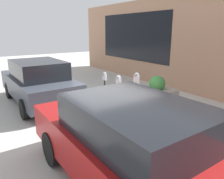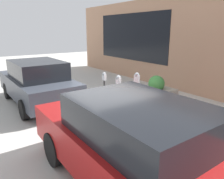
# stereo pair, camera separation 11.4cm
# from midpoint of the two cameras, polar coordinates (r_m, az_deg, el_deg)

# --- Properties ---
(ground_plane) EXTENTS (40.00, 40.00, 0.00)m
(ground_plane) POSITION_cam_midpoint_polar(r_m,az_deg,el_deg) (7.30, -0.28, -6.82)
(ground_plane) COLOR beige
(curb_strip) EXTENTS (19.00, 0.16, 0.04)m
(curb_strip) POSITION_cam_midpoint_polar(r_m,az_deg,el_deg) (7.25, -0.81, -6.81)
(curb_strip) COLOR gray
(curb_strip) RESTS_ON ground_plane
(building_facade) EXTENTS (19.00, 0.17, 4.29)m
(building_facade) POSITION_cam_midpoint_polar(r_m,az_deg,el_deg) (9.98, 21.98, 10.81)
(building_facade) COLOR tan
(building_facade) RESTS_ON ground_plane
(parking_meter_nearest) EXTENTS (0.17, 0.14, 1.57)m
(parking_meter_nearest) POSITION_cam_midpoint_polar(r_m,az_deg,el_deg) (6.41, 6.84, 0.55)
(parking_meter_nearest) COLOR #232326
(parking_meter_nearest) RESTS_ON ground_plane
(parking_meter_second) EXTENTS (0.19, 0.16, 1.33)m
(parking_meter_second) POSITION_cam_midpoint_polar(r_m,az_deg,el_deg) (7.16, 2.13, 0.88)
(parking_meter_second) COLOR #232326
(parking_meter_second) RESTS_ON ground_plane
(parking_meter_middle) EXTENTS (0.17, 0.14, 1.28)m
(parking_meter_middle) POSITION_cam_midpoint_polar(r_m,az_deg,el_deg) (7.96, -1.53, 2.14)
(parking_meter_middle) COLOR #232326
(parking_meter_middle) RESTS_ON ground_plane
(planter_box) EXTENTS (1.11, 1.18, 1.13)m
(planter_box) POSITION_cam_midpoint_polar(r_m,az_deg,el_deg) (8.34, 11.92, -1.24)
(planter_box) COLOR gray
(planter_box) RESTS_ON ground_plane
(parked_car_front) EXTENTS (4.59, 1.99, 1.65)m
(parked_car_front) POSITION_cam_midpoint_polar(r_m,az_deg,el_deg) (3.87, 5.54, -13.95)
(parked_car_front) COLOR maroon
(parked_car_front) RESTS_ON ground_plane
(parked_car_middle) EXTENTS (4.38, 1.93, 1.66)m
(parked_car_middle) POSITION_cam_midpoint_polar(r_m,az_deg,el_deg) (8.71, -18.33, 1.92)
(parked_car_middle) COLOR #383D47
(parked_car_middle) RESTS_ON ground_plane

